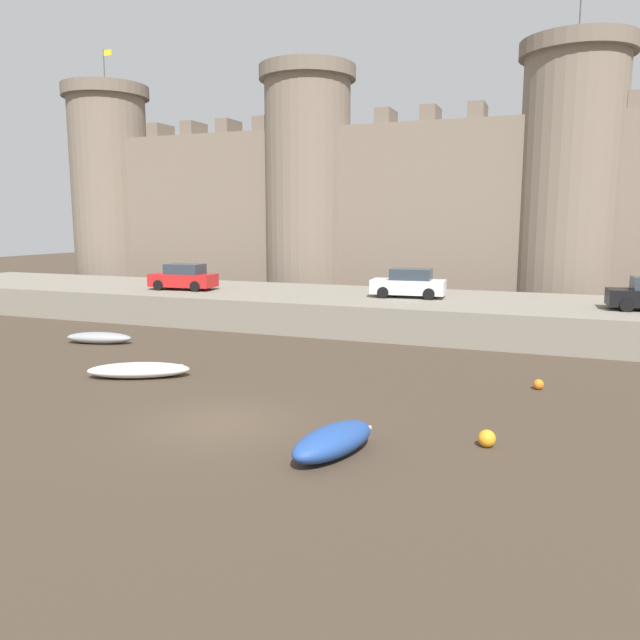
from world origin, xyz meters
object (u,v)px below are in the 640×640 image
car_quay_centre_west (409,284)px  rowboat_foreground_right (333,440)px  car_quay_west (184,277)px  mooring_buoy_mid_mud (487,438)px  mooring_buoy_near_channel (539,384)px  rowboat_midflat_right (99,338)px  rowboat_midflat_left (139,370)px

car_quay_centre_west → rowboat_foreground_right: bearing=-82.0°
car_quay_west → mooring_buoy_mid_mud: bearing=-38.9°
mooring_buoy_near_channel → mooring_buoy_mid_mud: mooring_buoy_mid_mud is taller
rowboat_midflat_right → car_quay_centre_west: 16.78m
mooring_buoy_near_channel → car_quay_centre_west: bearing=123.8°
rowboat_midflat_left → car_quay_centre_west: (7.09, 14.97, 2.23)m
mooring_buoy_mid_mud → car_quay_west: car_quay_west is taller
rowboat_foreground_right → car_quay_centre_west: 20.20m
mooring_buoy_mid_mud → car_quay_west: 26.48m
rowboat_foreground_right → car_quay_centre_west: bearing=98.0°
rowboat_foreground_right → mooring_buoy_mid_mud: (3.64, 2.09, -0.17)m
mooring_buoy_near_channel → car_quay_centre_west: (-7.48, 11.16, 2.34)m
rowboat_foreground_right → car_quay_west: 25.26m
car_quay_centre_west → mooring_buoy_near_channel: bearing=-56.2°
car_quay_centre_west → car_quay_west: bearing=-175.0°
rowboat_midflat_right → car_quay_centre_west: size_ratio=0.82×
mooring_buoy_near_channel → mooring_buoy_mid_mud: 6.73m
car_quay_centre_west → mooring_buoy_mid_mud: bearing=-70.2°
rowboat_foreground_right → mooring_buoy_mid_mud: size_ratio=6.85×
rowboat_midflat_right → mooring_buoy_mid_mud: bearing=-21.5°
mooring_buoy_mid_mud → car_quay_centre_west: (-6.43, 17.80, 2.30)m
rowboat_midflat_right → rowboat_foreground_right: bearing=-31.5°
mooring_buoy_near_channel → car_quay_centre_west: car_quay_centre_west is taller
rowboat_midflat_left → mooring_buoy_near_channel: rowboat_midflat_left is taller
rowboat_midflat_right → mooring_buoy_near_channel: rowboat_midflat_right is taller
rowboat_midflat_left → mooring_buoy_near_channel: bearing=14.7°
rowboat_midflat_left → rowboat_foreground_right: 11.04m
rowboat_foreground_right → mooring_buoy_mid_mud: 4.20m
car_quay_west → rowboat_midflat_left: bearing=-63.0°
rowboat_midflat_left → rowboat_foreground_right: (9.88, -4.93, 0.11)m
mooring_buoy_mid_mud → rowboat_midflat_left: bearing=168.1°
rowboat_foreground_right → mooring_buoy_near_channel: (4.69, 8.74, -0.22)m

